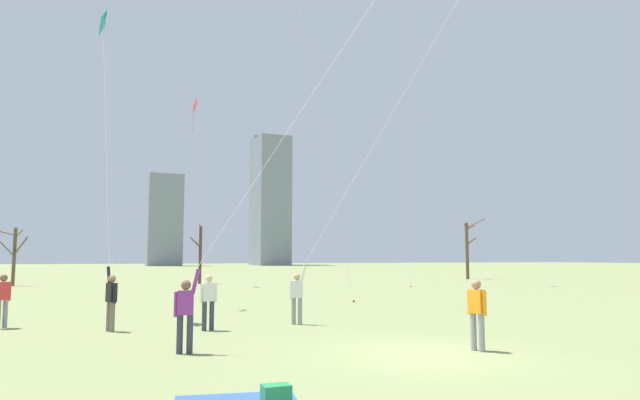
{
  "coord_description": "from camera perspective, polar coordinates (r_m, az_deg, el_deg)",
  "views": [
    {
      "loc": [
        -6.66,
        -10.83,
        2.12
      ],
      "look_at": [
        0.0,
        6.0,
        4.0
      ],
      "focal_mm": 31.26,
      "sensor_mm": 36.0,
      "label": 1
    }
  ],
  "objects": [
    {
      "name": "bystander_strolling_midfield",
      "position": [
        19.63,
        -29.73,
        -8.71
      ],
      "size": [
        0.41,
        0.37,
        1.62
      ],
      "color": "gray",
      "rests_on": "ground"
    },
    {
      "name": "ground_plane",
      "position": [
        12.89,
        10.22,
        -15.3
      ],
      "size": [
        400.0,
        400.0,
        0.0
      ],
      "primitive_type": "plane",
      "color": "#848E56"
    },
    {
      "name": "distant_kite_drifting_right_red",
      "position": [
        44.87,
        -12.58,
        8.54
      ],
      "size": [
        1.29,
        4.78,
        14.69
      ],
      "color": "red",
      "rests_on": "ground"
    },
    {
      "name": "bystander_far_off_by_trees",
      "position": [
        13.51,
        15.76,
        -10.87
      ],
      "size": [
        0.29,
        0.49,
        1.62
      ],
      "color": "gray",
      "rests_on": "ground"
    },
    {
      "name": "distant_kite_drifting_left_orange",
      "position": [
        49.49,
        9.2,
        18.45
      ],
      "size": [
        2.88,
        3.72,
        26.69
      ],
      "color": "orange",
      "rests_on": "ground"
    },
    {
      "name": "skyline_tall_tower",
      "position": [
        174.93,
        -5.46,
        -0.06
      ],
      "size": [
        10.09,
        5.86,
        39.89
      ],
      "color": "gray",
      "rests_on": "ground"
    },
    {
      "name": "kite_flyer_far_back_teal",
      "position": [
        17.97,
        -20.72,
        -4.62
      ],
      "size": [
        0.86,
        4.37,
        11.23
      ],
      "color": "#726656",
      "rests_on": "ground"
    },
    {
      "name": "skyline_squat_block",
      "position": [
        154.77,
        -15.61,
        -1.99
      ],
      "size": [
        8.93,
        7.66,
        24.35
      ],
      "color": "gray",
      "rests_on": "ground"
    },
    {
      "name": "bystander_watching_nearby",
      "position": [
        16.9,
        -11.36,
        -9.94
      ],
      "size": [
        0.51,
        0.23,
        1.62
      ],
      "color": "#33384C",
      "rests_on": "ground"
    },
    {
      "name": "kite_flyer_midfield_center_green",
      "position": [
        17.54,
        0.68,
        -4.34
      ],
      "size": [
        6.38,
        7.91,
        15.86
      ],
      "color": "gray",
      "rests_on": "ground"
    },
    {
      "name": "skyline_short_annex",
      "position": [
        157.9,
        -4.92,
        -0.08
      ],
      "size": [
        8.89,
        9.11,
        36.35
      ],
      "color": "gray",
      "rests_on": "ground"
    },
    {
      "name": "kite_flyer_foreground_left_yellow",
      "position": [
        13.25,
        -6.69,
        -0.13
      ],
      "size": [
        12.31,
        0.89,
        20.25
      ],
      "color": "#33384C",
      "rests_on": "ground"
    },
    {
      "name": "bare_tree_left_of_center",
      "position": [
        57.89,
        14.87,
        -4.82
      ],
      "size": [
        2.25,
        1.58,
        6.08
      ],
      "color": "brown",
      "rests_on": "ground"
    },
    {
      "name": "bare_tree_right_of_center",
      "position": [
        47.09,
        -12.19,
        -5.26
      ],
      "size": [
        1.05,
        1.77,
        5.07
      ],
      "color": "#4C3828",
      "rests_on": "ground"
    },
    {
      "name": "picnic_spot",
      "position": [
        8.53,
        -6.25,
        -19.64
      ],
      "size": [
        2.02,
        1.7,
        0.31
      ],
      "color": "#3359B2",
      "rests_on": "ground"
    },
    {
      "name": "bare_tree_rightmost",
      "position": [
        48.45,
        -28.8,
        -4.91
      ],
      "size": [
        2.16,
        1.32,
        4.41
      ],
      "color": "brown",
      "rests_on": "ground"
    }
  ]
}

